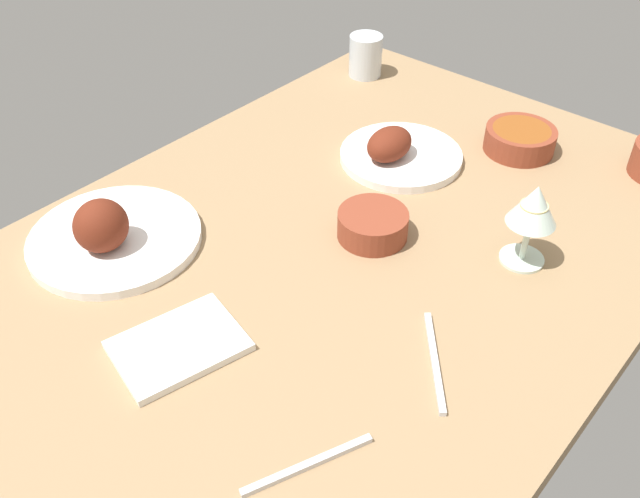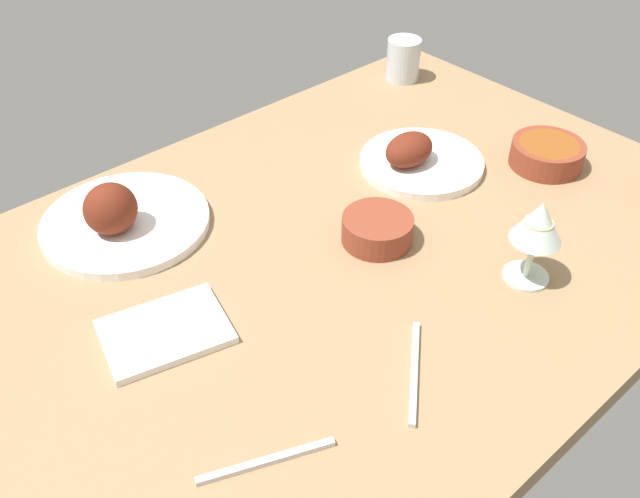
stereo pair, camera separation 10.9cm
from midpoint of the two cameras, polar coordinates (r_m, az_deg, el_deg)
The scene contains 10 objects.
dining_table at distance 111.30cm, azimuth 2.79°, elevation -1.70°, with size 140.00×90.00×4.00cm, color #937551.
plate_far_side at distance 117.40cm, azimuth -13.41°, elevation 2.36°, with size 27.70×27.70×9.84cm.
plate_center_main at distance 131.91cm, azimuth 10.31°, elevation 7.21°, with size 22.97×22.97×7.29cm.
bowl_sauce at distance 112.84cm, azimuth 7.46°, elevation 1.59°, with size 11.52×11.52×4.50cm.
bowl_soup at distance 138.63cm, azimuth 20.22°, elevation 7.26°, with size 13.37×13.37×4.61cm.
wine_glass at distance 106.74cm, azimuth 20.18°, elevation 1.65°, with size 7.60×7.60×14.00cm.
water_tumbler at distance 162.66cm, azimuth 8.78°, elevation 14.99°, with size 7.42×7.42×9.20cm, color silver.
folded_napkin at distance 98.96cm, azimuth -9.45°, elevation -6.81°, with size 17.00×12.40×1.20cm, color white.
fork_loose at distance 85.05cm, azimuth -0.58°, elevation -17.11°, with size 16.80×0.90×0.80cm, color silver.
spoon_loose at distance 94.82cm, azimuth 11.01°, elevation -9.94°, with size 17.43×0.90×0.80cm, color silver.
Camera 2 is at (-55.53, -62.53, 75.64)cm, focal length 39.25 mm.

